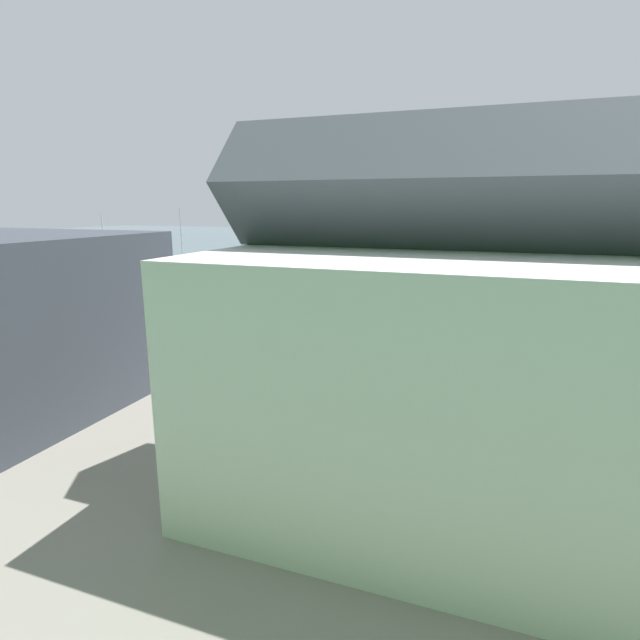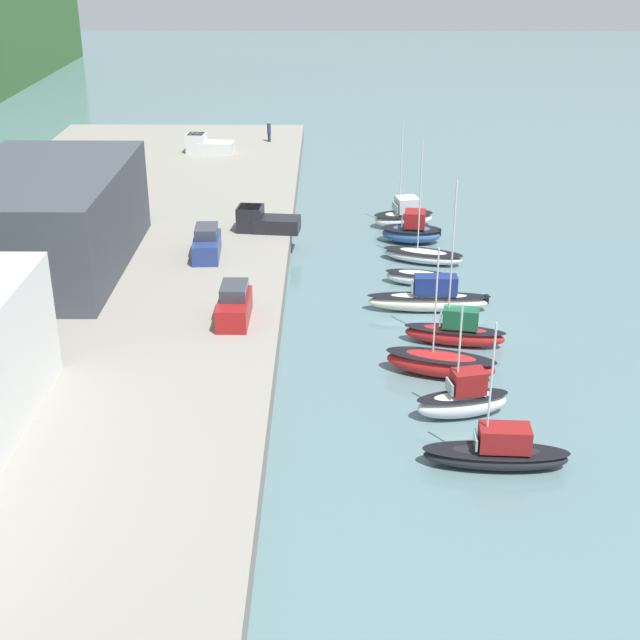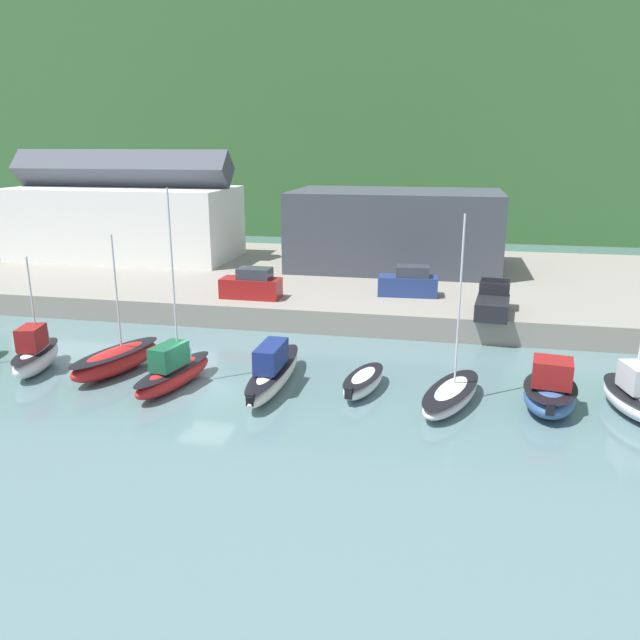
{
  "view_description": "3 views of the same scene",
  "coord_description": "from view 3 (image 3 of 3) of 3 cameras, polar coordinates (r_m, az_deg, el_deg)",
  "views": [
    {
      "loc": [
        -15.09,
        39.55,
        9.33
      ],
      "look_at": [
        -3.74,
        8.64,
        1.77
      ],
      "focal_mm": 28.0,
      "sensor_mm": 36.0,
      "label": 1
    },
    {
      "loc": [
        -49.99,
        7.54,
        23.59
      ],
      "look_at": [
        -3.18,
        7.97,
        2.33
      ],
      "focal_mm": 50.0,
      "sensor_mm": 36.0,
      "label": 2
    },
    {
      "loc": [
        11.91,
        -28.05,
        12.18
      ],
      "look_at": [
        4.44,
        7.93,
        1.74
      ],
      "focal_mm": 35.0,
      "sensor_mm": 36.0,
      "label": 3
    }
  ],
  "objects": [
    {
      "name": "hillside_backdrop",
      "position": [
        116.86,
        6.17,
        17.82
      ],
      "size": [
        240.0,
        70.21,
        32.69
      ],
      "color": "#386633",
      "rests_on": "ground_plane"
    },
    {
      "name": "moored_boat_3",
      "position": [
        32.97,
        -13.29,
        -4.59
      ],
      "size": [
        2.66,
        6.27,
        10.13
      ],
      "rotation": [
        0.0,
        0.0,
        -0.2
      ],
      "color": "red",
      "rests_on": "ground_plane"
    },
    {
      "name": "pickup_truck_1",
      "position": [
        41.8,
        15.56,
        1.78
      ],
      "size": [
        2.43,
        4.9,
        1.9
      ],
      "rotation": [
        0.0,
        0.0,
        -0.1
      ],
      "color": "black",
      "rests_on": "quay_promenade"
    },
    {
      "name": "moored_boat_4",
      "position": [
        32.16,
        -4.3,
        -4.74
      ],
      "size": [
        1.62,
        8.07,
        2.46
      ],
      "rotation": [
        0.0,
        0.0,
        -0.01
      ],
      "color": "white",
      "rests_on": "ground_plane"
    },
    {
      "name": "moored_boat_8",
      "position": [
        32.61,
        27.08,
        -6.16
      ],
      "size": [
        3.34,
        5.39,
        8.68
      ],
      "rotation": [
        0.0,
        0.0,
        0.22
      ],
      "color": "white",
      "rests_on": "ground_plane"
    },
    {
      "name": "ground_plane",
      "position": [
        32.82,
        -10.53,
        -6.2
      ],
      "size": [
        320.0,
        320.0,
        0.0
      ],
      "primitive_type": "plane",
      "color": "slate"
    },
    {
      "name": "harbor_clubhouse",
      "position": [
        62.58,
        -17.39,
        8.89
      ],
      "size": [
        21.05,
        9.38,
        10.05
      ],
      "color": "white",
      "rests_on": "quay_promenade"
    },
    {
      "name": "parked_car_1",
      "position": [
        44.35,
        -6.27,
        3.19
      ],
      "size": [
        4.22,
        1.85,
        2.16
      ],
      "rotation": [
        0.0,
        0.0,
        1.56
      ],
      "color": "maroon",
      "rests_on": "quay_promenade"
    },
    {
      "name": "moored_boat_5",
      "position": [
        31.77,
        3.98,
        -5.66
      ],
      "size": [
        2.36,
        4.62,
        1.01
      ],
      "rotation": [
        0.0,
        0.0,
        -0.21
      ],
      "color": "white",
      "rests_on": "ground_plane"
    },
    {
      "name": "moored_boat_6",
      "position": [
        30.75,
        11.88,
        -6.67
      ],
      "size": [
        3.71,
        6.3,
        9.14
      ],
      "rotation": [
        0.0,
        0.0,
        -0.33
      ],
      "color": "silver",
      "rests_on": "ground_plane"
    },
    {
      "name": "yacht_club_building",
      "position": [
        55.27,
        6.9,
        8.22
      ],
      "size": [
        17.77,
        10.44,
        6.66
      ],
      "color": "#3D424C",
      "rests_on": "quay_promenade"
    },
    {
      "name": "moored_boat_7",
      "position": [
        31.44,
        20.29,
        -6.12
      ],
      "size": [
        3.06,
        4.99,
        2.57
      ],
      "rotation": [
        0.0,
        0.0,
        -0.14
      ],
      "color": "#33568E",
      "rests_on": "ground_plane"
    },
    {
      "name": "quay_promenade",
      "position": [
        54.47,
        -1.16,
        3.81
      ],
      "size": [
        106.0,
        26.99,
        1.6
      ],
      "color": "gray",
      "rests_on": "ground_plane"
    },
    {
      "name": "parked_car_0",
      "position": [
        45.25,
        8.11,
        3.38
      ],
      "size": [
        4.29,
        2.03,
        2.16
      ],
      "rotation": [
        0.0,
        0.0,
        1.63
      ],
      "color": "navy",
      "rests_on": "quay_promenade"
    },
    {
      "name": "moored_boat_1",
      "position": [
        37.75,
        -24.57,
        -2.89
      ],
      "size": [
        2.55,
        5.12,
        6.36
      ],
      "rotation": [
        0.0,
        0.0,
        0.21
      ],
      "color": "white",
      "rests_on": "ground_plane"
    },
    {
      "name": "moored_boat_2",
      "position": [
        35.92,
        -18.13,
        -3.48
      ],
      "size": [
        3.5,
        6.53,
        7.58
      ],
      "rotation": [
        0.0,
        0.0,
        -0.27
      ],
      "color": "red",
      "rests_on": "ground_plane"
    }
  ]
}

